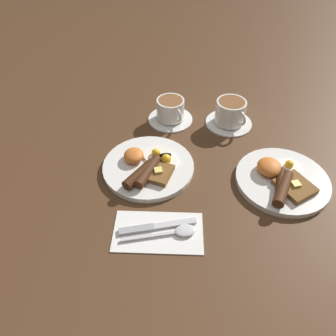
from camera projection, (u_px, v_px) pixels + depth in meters
The scene contains 8 objects.
ground_plane at pixel (149, 169), 0.89m from camera, with size 3.00×3.00×0.00m, color #4C301C.
breakfast_plate_near at pixel (148, 166), 0.88m from camera, with size 0.25×0.25×0.04m.
breakfast_plate_far at pixel (282, 179), 0.84m from camera, with size 0.24×0.24×0.05m.
teacup_near at pixel (171, 111), 1.03m from camera, with size 0.14×0.14×0.07m.
teacup_far at pixel (230, 114), 1.01m from camera, with size 0.14×0.14×0.08m.
napkin at pixel (158, 232), 0.74m from camera, with size 0.11×0.20×0.01m, color white.
knife at pixel (153, 227), 0.74m from camera, with size 0.04×0.18×0.01m.
spoon at pixel (177, 232), 0.73m from camera, with size 0.04×0.17×0.01m.
Camera 1 is at (0.64, 0.03, 0.62)m, focal length 35.00 mm.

